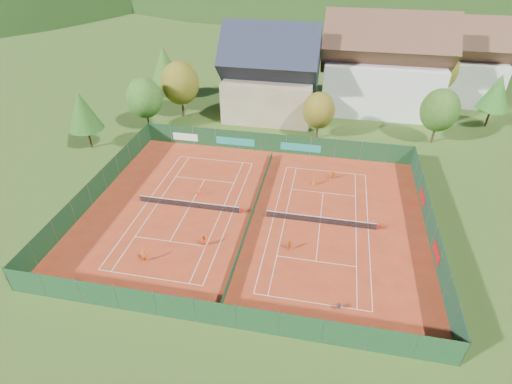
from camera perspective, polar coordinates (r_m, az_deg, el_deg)
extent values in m
plane|color=#2F4C17|center=(47.83, -0.47, -3.33)|extent=(600.00, 600.00, 0.00)
cube|color=#9F3117|center=(47.82, -0.47, -3.30)|extent=(40.00, 32.00, 0.01)
cube|color=white|center=(59.12, -5.77, 4.58)|extent=(10.97, 0.06, 0.00)
cube|color=white|center=(41.65, -14.98, -11.72)|extent=(10.97, 0.06, 0.00)
cube|color=white|center=(51.73, -15.27, -1.41)|extent=(0.06, 23.77, 0.00)
cube|color=white|center=(48.28, -3.39, -2.94)|extent=(0.06, 23.77, 0.00)
cube|color=white|center=(51.19, -13.88, -1.59)|extent=(0.06, 23.77, 0.00)
cube|color=white|center=(48.59, -4.96, -2.74)|extent=(0.06, 23.77, 0.00)
cube|color=white|center=(54.67, -7.35, 1.76)|extent=(8.23, 0.06, 0.00)
cube|color=white|center=(45.17, -12.20, -6.89)|extent=(8.23, 0.06, 0.00)
cube|color=white|center=(49.74, -9.54, -2.16)|extent=(0.06, 12.80, 0.00)
cube|color=white|center=(56.99, 9.88, 2.98)|extent=(10.97, 0.06, 0.00)
cube|color=white|center=(38.57, 7.96, -15.36)|extent=(10.97, 0.06, 0.00)
cube|color=white|center=(47.47, 2.51, -3.65)|extent=(0.06, 23.77, 0.00)
cube|color=white|center=(47.54, 15.74, -5.10)|extent=(0.06, 23.77, 0.00)
cube|color=white|center=(47.34, 4.16, -3.85)|extent=(0.06, 23.77, 0.00)
cube|color=white|center=(47.39, 14.09, -4.94)|extent=(0.06, 23.77, 0.00)
cube|color=white|center=(52.36, 9.57, -0.08)|extent=(8.23, 0.06, 0.00)
cube|color=white|center=(42.35, 8.57, -9.76)|extent=(8.23, 0.06, 0.00)
cube|color=white|center=(47.19, 9.12, -4.41)|extent=(0.06, 12.80, 0.00)
cylinder|color=#59595B|center=(51.84, -16.26, -0.84)|extent=(0.10, 0.10, 1.02)
cylinder|color=#59595B|center=(47.80, -2.35, -2.59)|extent=(0.10, 0.10, 1.02)
cube|color=black|center=(49.47, -9.59, -1.74)|extent=(12.80, 0.02, 0.86)
cube|color=white|center=(49.22, -9.63, -1.33)|extent=(12.80, 0.04, 0.06)
cube|color=red|center=(47.78, -2.06, -2.69)|extent=(0.40, 0.04, 0.40)
cylinder|color=#59595B|center=(47.28, 1.43, -3.05)|extent=(0.10, 0.10, 1.02)
cylinder|color=#59595B|center=(47.35, 16.93, -4.75)|extent=(0.10, 0.10, 1.02)
cube|color=black|center=(46.91, 9.17, -3.98)|extent=(12.80, 0.02, 0.86)
cube|color=white|center=(46.65, 9.22, -3.57)|extent=(12.80, 0.04, 0.06)
cube|color=red|center=(47.42, 17.21, -4.83)|extent=(0.40, 0.04, 0.40)
cube|color=#12341C|center=(47.52, -0.47, -2.83)|extent=(0.03, 28.80, 1.00)
cube|color=#14371B|center=(60.35, 2.60, 7.00)|extent=(40.00, 0.04, 3.00)
cube|color=teal|center=(61.49, -2.99, 7.22)|extent=(6.00, 0.03, 1.20)
cube|color=teal|center=(60.05, 6.38, 6.34)|extent=(6.00, 0.03, 1.20)
cube|color=silver|center=(63.75, -10.05, 7.76)|extent=(4.00, 0.03, 1.20)
cube|color=#163C1D|center=(35.67, -5.88, -16.94)|extent=(40.00, 0.04, 3.00)
cube|color=#133519|center=(53.95, -21.77, 0.72)|extent=(0.04, 32.00, 3.00)
cube|color=#133621|center=(47.88, 23.76, -4.45)|extent=(0.04, 32.00, 3.00)
cube|color=#B21414|center=(45.03, 24.36, -7.88)|extent=(0.03, 3.00, 1.20)
cube|color=#B21414|center=(52.80, 22.66, -0.68)|extent=(0.03, 3.00, 1.20)
cube|color=tan|center=(72.60, 2.03, 13.62)|extent=(15.00, 12.00, 7.00)
cube|color=#1E2333|center=(70.56, 2.14, 18.56)|extent=(16.20, 12.00, 12.00)
cube|color=silver|center=(77.55, 17.26, 14.31)|extent=(20.00, 11.00, 9.00)
cube|color=brown|center=(75.55, 18.24, 19.44)|extent=(21.60, 11.00, 11.00)
cube|color=silver|center=(87.74, 26.23, 14.28)|extent=(16.00, 10.00, 8.00)
cube|color=brown|center=(86.10, 27.37, 18.28)|extent=(17.28, 10.00, 10.00)
cylinder|color=#402717|center=(70.08, -15.18, 9.78)|extent=(0.36, 0.36, 2.80)
ellipsoid|color=#2B5E1B|center=(68.59, -15.69, 12.81)|extent=(5.72, 5.72, 6.58)
cylinder|color=#4A301A|center=(73.49, -10.41, 11.73)|extent=(0.36, 0.36, 3.15)
ellipsoid|color=olive|center=(71.91, -10.79, 15.03)|extent=(6.44, 6.44, 7.40)
cylinder|color=#452E18|center=(82.51, -12.51, 14.15)|extent=(0.36, 0.36, 3.50)
cone|color=#2D5A19|center=(80.98, -12.96, 17.46)|extent=(5.60, 5.60, 6.50)
cylinder|color=#432517|center=(65.37, 8.69, 8.62)|extent=(0.36, 0.36, 2.45)
ellipsoid|color=olive|center=(63.94, 8.97, 11.44)|extent=(5.01, 5.01, 5.76)
cylinder|color=#442B18|center=(69.03, 23.98, 7.55)|extent=(0.36, 0.36, 2.80)
ellipsoid|color=#2B5418|center=(67.51, 24.78, 10.56)|extent=(5.72, 5.72, 6.58)
cylinder|color=#402817|center=(78.88, 30.21, 9.16)|extent=(0.36, 0.36, 3.15)
cone|color=#215E1A|center=(77.41, 31.18, 12.13)|extent=(5.04, 5.04, 5.85)
cylinder|color=#402617|center=(66.68, -22.69, 7.12)|extent=(0.36, 0.36, 3.15)
cone|color=#225217|center=(64.94, -23.57, 10.63)|extent=(5.04, 5.04, 5.85)
cylinder|color=#4B341B|center=(83.81, 23.69, 12.41)|extent=(0.36, 0.36, 3.50)
ellipsoid|color=olive|center=(82.30, 24.51, 15.61)|extent=(7.15, 7.15, 8.22)
ellipsoid|color=black|center=(344.55, 12.21, 21.74)|extent=(440.00, 440.00, 242.00)
cylinder|color=slate|center=(38.02, 11.48, -15.94)|extent=(0.02, 0.02, 0.80)
cylinder|color=slate|center=(38.04, 11.95, -15.98)|extent=(0.02, 0.02, 0.80)
cylinder|color=slate|center=(38.21, 11.50, -15.60)|extent=(0.02, 0.02, 0.80)
cylinder|color=slate|center=(38.23, 11.96, -15.64)|extent=(0.02, 0.02, 0.80)
cube|color=slate|center=(38.01, 11.75, -15.64)|extent=(0.34, 0.34, 0.30)
ellipsoid|color=#CCD833|center=(37.99, 11.76, -15.61)|extent=(0.28, 0.28, 0.16)
sphere|color=#CCD833|center=(43.43, -13.38, -9.07)|extent=(0.07, 0.07, 0.07)
sphere|color=#CCD833|center=(40.69, 2.46, -11.54)|extent=(0.07, 0.07, 0.07)
sphere|color=#CCD833|center=(48.90, 0.17, -2.29)|extent=(0.07, 0.07, 0.07)
sphere|color=#CCD833|center=(54.33, -4.71, 1.75)|extent=(0.07, 0.07, 0.07)
imported|color=orange|center=(42.92, -15.69, -8.77)|extent=(0.68, 0.64, 1.56)
imported|color=#F75515|center=(43.45, -7.49, -6.98)|extent=(0.84, 0.74, 1.47)
imported|color=#F34E15|center=(51.23, -8.02, 0.02)|extent=(0.85, 0.60, 1.20)
imported|color=#D25B12|center=(42.85, 4.75, -7.61)|extent=(0.83, 0.61, 1.31)
imported|color=#CF5C12|center=(53.32, 8.27, 1.53)|extent=(0.66, 0.49, 1.23)
imported|color=orange|center=(55.05, 10.88, 2.41)|extent=(1.23, 0.56, 1.27)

